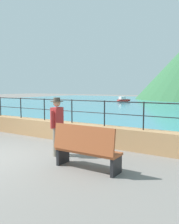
% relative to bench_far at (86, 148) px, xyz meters
% --- Properties ---
extents(promenade_wall, '(20.00, 0.56, 0.70)m').
position_rel_bench_far_xyz_m(promenade_wall, '(-2.93, 2.44, -0.21)').
color(promenade_wall, tan).
rests_on(promenade_wall, ground).
extents(railing, '(18.44, 0.04, 0.90)m').
position_rel_bench_far_xyz_m(railing, '(-2.93, 2.44, 0.75)').
color(railing, black).
rests_on(railing, promenade_wall).
extents(lake_water, '(64.00, 44.32, 0.06)m').
position_rel_bench_far_xyz_m(lake_water, '(-2.93, 25.08, -0.53)').
color(lake_water, teal).
rests_on(lake_water, ground).
extents(bench_far, '(1.70, 0.56, 1.13)m').
position_rel_bench_far_xyz_m(bench_far, '(0.00, 0.00, 0.00)').
color(bench_far, '#9E4C28').
rests_on(bench_far, ground).
extents(person_walking, '(0.38, 0.57, 1.75)m').
position_rel_bench_far_xyz_m(person_walking, '(-1.42, 0.61, 0.42)').
color(person_walking, slate).
rests_on(person_walking, ground).
extents(boat_3, '(1.93, 2.44, 0.76)m').
position_rel_bench_far_xyz_m(boat_3, '(-10.56, 25.93, -0.23)').
color(boat_3, red).
rests_on(boat_3, lake_water).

